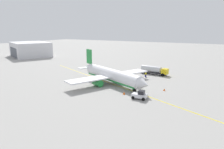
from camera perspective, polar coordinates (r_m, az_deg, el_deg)
The scene contains 9 objects.
ground_plane at distance 64.25m, azimuth 0.00°, elevation -2.61°, with size 400.00×400.00×0.00m, color #9E9B96.
airplane at distance 63.97m, azimuth -0.26°, elevation -0.19°, with size 30.89×28.49×9.74m.
fuel_tanker at distance 78.60m, azimuth 11.58°, elevation 1.27°, with size 11.27×3.70×3.15m.
pushback_tug at distance 50.95m, azimuth 7.78°, elevation -5.68°, with size 3.78×2.62×2.20m.
refueling_worker at distance 74.21m, azimuth 9.36°, elevation -0.03°, with size 0.52×0.36×1.71m.
safety_cone_nose at distance 58.95m, azimuth 14.38°, elevation -4.09°, with size 0.63×0.63×0.70m, color #F2590F.
safety_cone_wingtip at distance 54.12m, azimuth 3.38°, elevation -5.20°, with size 0.65×0.65×0.72m, color #F2590F.
distant_hangar at distance 137.02m, azimuth -21.82°, elevation 6.54°, with size 30.41×27.85×8.73m.
taxi_line_marking at distance 64.25m, azimuth 0.00°, elevation -2.61°, with size 81.49×0.30×0.01m, color yellow.
Camera 1 is at (30.84, -53.74, 17.01)m, focal length 32.77 mm.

